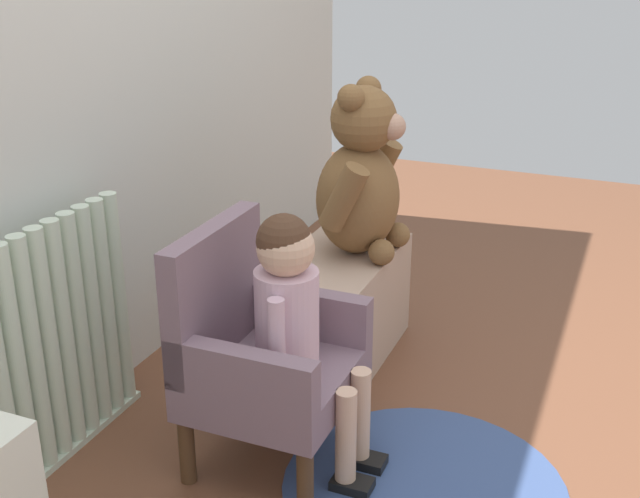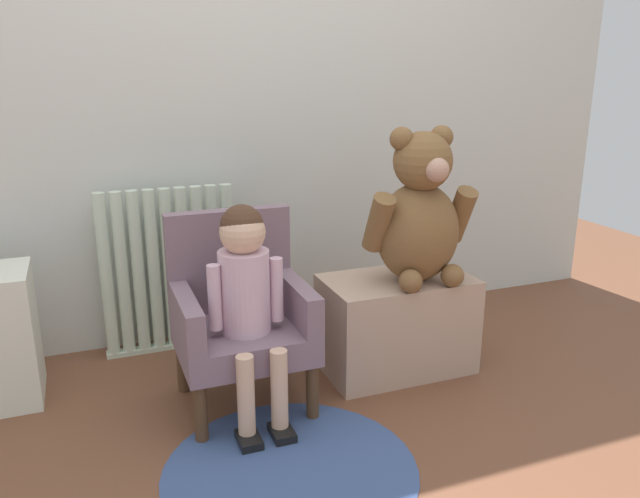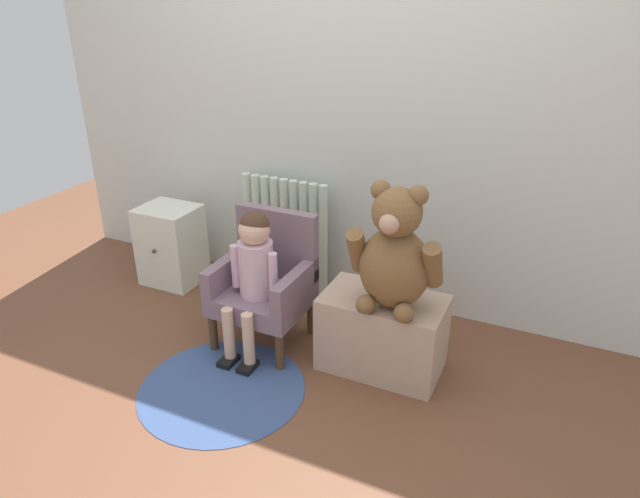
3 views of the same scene
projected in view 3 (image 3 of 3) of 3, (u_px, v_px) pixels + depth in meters
ground_plane at (250, 396)px, 2.57m from camera, size 6.00×6.00×0.00m
back_wall at (349, 87)px, 2.97m from camera, size 3.80×0.05×2.40m
radiator at (285, 236)px, 3.36m from camera, size 0.56×0.05×0.69m
small_dresser at (171, 245)px, 3.48m from camera, size 0.34×0.32×0.48m
child_armchair at (266, 281)px, 2.88m from camera, size 0.44×0.41×0.67m
child_figure at (253, 263)px, 2.72m from camera, size 0.25×0.35×0.73m
low_bench at (382, 333)px, 2.70m from camera, size 0.57×0.33×0.38m
large_teddy_bear at (395, 255)px, 2.45m from camera, size 0.42×0.29×0.58m
floor_rug at (222, 388)px, 2.62m from camera, size 0.76×0.76×0.01m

